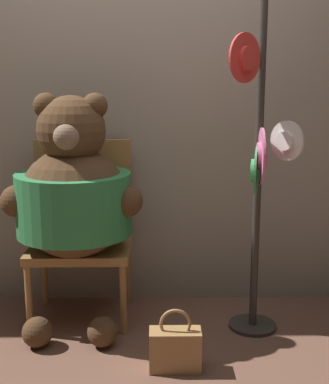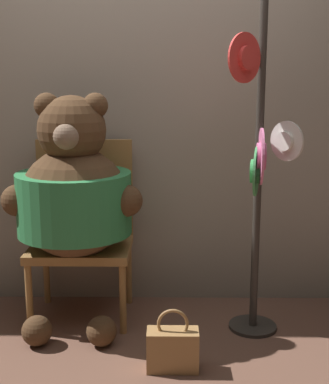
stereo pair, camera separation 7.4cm
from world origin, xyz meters
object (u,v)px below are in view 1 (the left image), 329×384
Objects in this scene: chair at (82,225)px; handbag_on_ground at (175,348)px; teddy_bear at (73,196)px; hat_display_rack at (258,173)px.

handbag_on_ground is at bearing -51.99° from chair.
hat_display_rack reaches higher than teddy_bear.
handbag_on_ground is at bearing -42.86° from teddy_bear.
handbag_on_ground is (-0.46, -0.40, -0.82)m from hat_display_rack.
hat_display_rack is 1.02m from handbag_on_ground.
teddy_bear is at bearing 137.14° from handbag_on_ground.
hat_display_rack is at bearing -7.19° from teddy_bear.
teddy_bear is at bearing 172.81° from hat_display_rack.
hat_display_rack reaches higher than handbag_on_ground.
teddy_bear is 0.74× the size of hat_display_rack.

